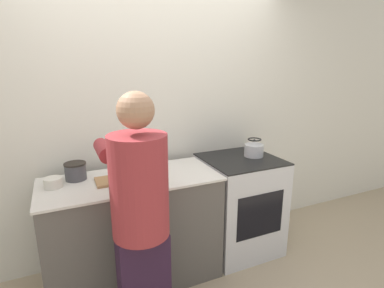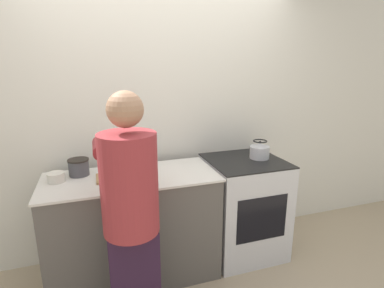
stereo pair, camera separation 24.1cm
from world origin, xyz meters
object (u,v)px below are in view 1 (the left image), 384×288
Objects in this scene: kettle at (254,149)px; oven at (239,204)px; cutting_board at (121,179)px; bowl_prep at (53,183)px; person at (140,214)px; canister_jar at (76,171)px; knife at (124,176)px.

oven is at bearing -175.59° from kettle.
bowl_prep reaches higher than cutting_board.
person is 9.93× the size of canister_jar.
person reaches higher than cutting_board.
knife is 1.58× the size of bowl_prep.
kettle reaches higher than bowl_prep.
person is at bearing -152.48° from oven.
oven is 1.68m from bowl_prep.
kettle is (0.15, 0.01, 0.54)m from oven.
person is at bearing -154.88° from kettle.
person reaches higher than kettle.
kettle reaches higher than oven.
oven is 4.56× the size of knife.
cutting_board is (-1.13, -0.04, 0.46)m from oven.
knife is (-1.10, -0.02, 0.47)m from oven.
oven is 7.20× the size of bowl_prep.
kettle is (1.28, 0.05, 0.08)m from cutting_board.
kettle is (1.25, 0.03, 0.07)m from knife.
knife is at bearing -178.43° from kettle.
oven is at bearing 1.83° from cutting_board.
oven is 1.54m from canister_jar.
bowl_prep is (-0.47, 0.06, 0.03)m from cutting_board.
canister_jar is (-0.34, 0.15, 0.05)m from knife.
cutting_board is (-0.01, 0.55, 0.04)m from person.
canister_jar reaches higher than cutting_board.
canister_jar is at bearing 156.08° from knife.
canister_jar is (-0.32, 0.71, 0.10)m from person.
knife is 0.51m from bowl_prep.
bowl_prep is 0.78× the size of canister_jar.
person is 0.55m from cutting_board.
cutting_board is at bearing -178.17° from oven.
canister_jar reaches higher than oven.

